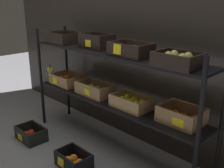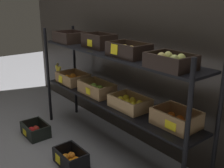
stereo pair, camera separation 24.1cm
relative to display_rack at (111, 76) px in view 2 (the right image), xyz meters
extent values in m
plane|color=gray|center=(0.01, 0.00, -0.72)|extent=(10.00, 10.00, 0.00)
cube|color=#2D2823|center=(0.01, 0.38, 0.16)|extent=(4.30, 0.12, 1.76)
cylinder|color=black|center=(-0.94, -0.17, -0.18)|extent=(0.03, 0.03, 1.08)
cylinder|color=black|center=(0.96, -0.17, -0.18)|extent=(0.03, 0.03, 1.08)
cylinder|color=black|center=(-0.94, 0.18, -0.18)|extent=(0.03, 0.03, 1.08)
cylinder|color=black|center=(0.96, 0.18, -0.18)|extent=(0.03, 0.03, 1.08)
cube|color=black|center=(0.01, 0.00, -0.24)|extent=(1.86, 0.32, 0.02)
cube|color=black|center=(0.01, 0.00, 0.21)|extent=(1.86, 0.32, 0.02)
cube|color=#A87F51|center=(-0.68, 0.00, -0.22)|extent=(0.34, 0.26, 0.01)
cube|color=#A87F51|center=(-0.68, -0.12, -0.17)|extent=(0.34, 0.02, 0.10)
cube|color=#A87F51|center=(-0.68, 0.12, -0.17)|extent=(0.34, 0.02, 0.10)
cube|color=#A87F51|center=(-0.84, 0.00, -0.17)|extent=(0.02, 0.23, 0.10)
cube|color=#A87F51|center=(-0.52, 0.00, -0.17)|extent=(0.02, 0.23, 0.10)
sphere|color=orange|center=(-0.73, -0.04, -0.18)|extent=(0.07, 0.07, 0.07)
sphere|color=orange|center=(-0.62, -0.05, -0.18)|extent=(0.07, 0.07, 0.07)
sphere|color=orange|center=(-0.74, 0.03, -0.18)|extent=(0.07, 0.07, 0.07)
sphere|color=orange|center=(-0.62, 0.04, -0.18)|extent=(0.07, 0.07, 0.07)
cube|color=yellow|center=(-0.72, -0.13, -0.17)|extent=(0.08, 0.01, 0.08)
cube|color=#A87F51|center=(-0.22, -0.01, -0.22)|extent=(0.37, 0.21, 0.01)
cube|color=#A87F51|center=(-0.22, -0.11, -0.16)|extent=(0.37, 0.02, 0.11)
cube|color=#A87F51|center=(-0.22, 0.09, -0.16)|extent=(0.37, 0.02, 0.11)
cube|color=#A87F51|center=(-0.40, -0.01, -0.16)|extent=(0.02, 0.18, 0.11)
cube|color=#A87F51|center=(-0.04, -0.01, -0.16)|extent=(0.02, 0.18, 0.11)
sphere|color=#95C740|center=(-0.31, -0.04, -0.18)|extent=(0.07, 0.07, 0.07)
sphere|color=#80B346|center=(-0.22, -0.03, -0.18)|extent=(0.07, 0.07, 0.07)
sphere|color=#8AC230|center=(-0.13, -0.03, -0.18)|extent=(0.07, 0.07, 0.07)
sphere|color=#90C83F|center=(-0.31, 0.02, -0.18)|extent=(0.07, 0.07, 0.07)
sphere|color=#8AB835|center=(-0.22, 0.02, -0.18)|extent=(0.07, 0.07, 0.07)
sphere|color=#81BD31|center=(-0.13, 0.02, -0.18)|extent=(0.07, 0.07, 0.07)
cube|color=yellow|center=(-0.21, -0.12, -0.17)|extent=(0.07, 0.01, 0.06)
cube|color=tan|center=(0.24, 0.01, -0.22)|extent=(0.34, 0.23, 0.01)
cube|color=tan|center=(0.24, -0.10, -0.17)|extent=(0.34, 0.02, 0.09)
cube|color=tan|center=(0.24, 0.11, -0.17)|extent=(0.34, 0.02, 0.09)
cube|color=tan|center=(0.08, 0.01, -0.17)|extent=(0.02, 0.19, 0.09)
cube|color=tan|center=(0.41, 0.01, -0.17)|extent=(0.02, 0.19, 0.09)
ellipsoid|color=yellow|center=(0.16, -0.03, -0.18)|extent=(0.06, 0.06, 0.08)
ellipsoid|color=yellow|center=(0.25, -0.03, -0.18)|extent=(0.06, 0.06, 0.08)
ellipsoid|color=yellow|center=(0.33, -0.03, -0.18)|extent=(0.06, 0.06, 0.08)
ellipsoid|color=yellow|center=(0.16, 0.04, -0.18)|extent=(0.06, 0.06, 0.08)
ellipsoid|color=yellow|center=(0.24, 0.04, -0.18)|extent=(0.06, 0.06, 0.08)
ellipsoid|color=yellow|center=(0.33, 0.04, -0.18)|extent=(0.06, 0.06, 0.08)
cube|color=#A87F51|center=(0.70, 0.05, -0.22)|extent=(0.32, 0.24, 0.01)
cube|color=#A87F51|center=(0.70, -0.06, -0.16)|extent=(0.32, 0.02, 0.11)
cube|color=#A87F51|center=(0.70, 0.17, -0.16)|extent=(0.32, 0.02, 0.11)
cube|color=#A87F51|center=(0.55, 0.05, -0.16)|extent=(0.02, 0.21, 0.11)
cube|color=#A87F51|center=(0.85, 0.05, -0.16)|extent=(0.02, 0.21, 0.11)
sphere|color=orange|center=(0.62, 0.02, -0.19)|extent=(0.06, 0.06, 0.06)
sphere|color=orange|center=(0.70, 0.01, -0.19)|extent=(0.06, 0.06, 0.06)
sphere|color=orange|center=(0.77, 0.02, -0.19)|extent=(0.06, 0.06, 0.06)
sphere|color=orange|center=(0.62, 0.09, -0.19)|extent=(0.06, 0.06, 0.06)
sphere|color=orange|center=(0.70, 0.09, -0.19)|extent=(0.06, 0.06, 0.06)
sphere|color=orange|center=(0.78, 0.09, -0.19)|extent=(0.06, 0.06, 0.06)
cube|color=yellow|center=(0.75, -0.07, -0.17)|extent=(0.10, 0.00, 0.06)
cube|color=black|center=(-0.68, -0.02, 0.23)|extent=(0.31, 0.25, 0.01)
cube|color=black|center=(-0.68, -0.13, 0.28)|extent=(0.31, 0.02, 0.10)
cube|color=black|center=(-0.68, 0.10, 0.28)|extent=(0.31, 0.02, 0.10)
cube|color=black|center=(-0.82, -0.02, 0.28)|extent=(0.02, 0.22, 0.10)
cube|color=black|center=(-0.53, -0.02, 0.28)|extent=(0.02, 0.22, 0.10)
sphere|color=#562846|center=(-0.76, -0.07, 0.26)|extent=(0.05, 0.05, 0.05)
sphere|color=#572351|center=(-0.71, -0.07, 0.26)|extent=(0.05, 0.05, 0.05)
sphere|color=#6D285D|center=(-0.65, -0.07, 0.26)|extent=(0.05, 0.05, 0.05)
sphere|color=#6A1C4D|center=(-0.59, -0.07, 0.26)|extent=(0.05, 0.05, 0.05)
sphere|color=#592953|center=(-0.76, -0.01, 0.26)|extent=(0.05, 0.05, 0.05)
sphere|color=#681B53|center=(-0.71, -0.02, 0.26)|extent=(0.05, 0.05, 0.05)
sphere|color=#662545|center=(-0.65, -0.01, 0.26)|extent=(0.05, 0.05, 0.05)
sphere|color=#5A1C50|center=(-0.60, -0.02, 0.26)|extent=(0.05, 0.05, 0.05)
sphere|color=#5D245D|center=(-0.76, 0.04, 0.26)|extent=(0.05, 0.05, 0.05)
sphere|color=#66174F|center=(-0.70, 0.04, 0.26)|extent=(0.05, 0.05, 0.05)
sphere|color=#5D2759|center=(-0.65, 0.04, 0.26)|extent=(0.05, 0.05, 0.05)
sphere|color=#671845|center=(-0.59, 0.05, 0.26)|extent=(0.05, 0.05, 0.05)
cube|color=black|center=(-0.22, 0.03, 0.23)|extent=(0.31, 0.20, 0.01)
cube|color=black|center=(-0.22, -0.07, 0.30)|extent=(0.31, 0.02, 0.12)
cube|color=black|center=(-0.22, 0.12, 0.30)|extent=(0.31, 0.02, 0.12)
cube|color=black|center=(-0.36, 0.03, 0.30)|extent=(0.02, 0.17, 0.12)
cube|color=black|center=(-0.07, 0.03, 0.30)|extent=(0.02, 0.17, 0.12)
ellipsoid|color=brown|center=(-0.29, 0.00, 0.27)|extent=(0.05, 0.05, 0.07)
ellipsoid|color=brown|center=(-0.22, 0.00, 0.27)|extent=(0.05, 0.05, 0.07)
ellipsoid|color=brown|center=(-0.15, 0.00, 0.27)|extent=(0.05, 0.05, 0.07)
ellipsoid|color=brown|center=(-0.29, 0.06, 0.27)|extent=(0.05, 0.05, 0.07)
ellipsoid|color=brown|center=(-0.22, 0.06, 0.27)|extent=(0.05, 0.05, 0.07)
ellipsoid|color=brown|center=(-0.14, 0.06, 0.27)|extent=(0.05, 0.05, 0.07)
cube|color=yellow|center=(-0.22, -0.08, 0.28)|extent=(0.07, 0.01, 0.06)
cube|color=black|center=(0.24, -0.02, 0.23)|extent=(0.34, 0.22, 0.01)
cube|color=black|center=(0.24, -0.12, 0.28)|extent=(0.34, 0.02, 0.10)
cube|color=black|center=(0.24, 0.09, 0.28)|extent=(0.34, 0.02, 0.10)
cube|color=black|center=(0.08, -0.02, 0.28)|extent=(0.02, 0.19, 0.10)
cube|color=black|center=(0.40, -0.02, 0.28)|extent=(0.02, 0.19, 0.10)
sphere|color=gold|center=(0.16, -0.04, 0.27)|extent=(0.07, 0.07, 0.07)
sphere|color=#D2C14F|center=(0.24, -0.05, 0.27)|extent=(0.07, 0.07, 0.07)
sphere|color=#CFC648|center=(0.32, -0.04, 0.27)|extent=(0.07, 0.07, 0.07)
sphere|color=gold|center=(0.16, 0.01, 0.27)|extent=(0.07, 0.07, 0.07)
sphere|color=#DBB258|center=(0.24, 0.02, 0.27)|extent=(0.07, 0.07, 0.07)
sphere|color=#DCC355|center=(0.32, 0.01, 0.27)|extent=(0.07, 0.07, 0.07)
cube|color=yellow|center=(0.20, -0.13, 0.29)|extent=(0.08, 0.01, 0.08)
cube|color=black|center=(0.69, -0.05, 0.23)|extent=(0.30, 0.23, 0.01)
cube|color=black|center=(0.69, -0.15, 0.28)|extent=(0.30, 0.02, 0.09)
cube|color=black|center=(0.69, 0.06, 0.28)|extent=(0.30, 0.02, 0.09)
cube|color=black|center=(0.55, -0.05, 0.28)|extent=(0.02, 0.20, 0.09)
cube|color=black|center=(0.84, -0.05, 0.28)|extent=(0.02, 0.20, 0.09)
ellipsoid|color=tan|center=(0.64, -0.08, 0.28)|extent=(0.07, 0.07, 0.09)
ellipsoid|color=#B7BE61|center=(0.74, -0.07, 0.28)|extent=(0.07, 0.07, 0.09)
ellipsoid|color=tan|center=(0.64, -0.02, 0.28)|extent=(0.07, 0.07, 0.09)
ellipsoid|color=#B8BE5D|center=(0.75, -0.01, 0.28)|extent=(0.07, 0.07, 0.09)
cylinder|color=brown|center=(-0.98, -0.03, -0.07)|extent=(0.02, 0.02, 0.02)
ellipsoid|color=yellow|center=(-1.00, -0.03, -0.13)|extent=(0.08, 0.03, 0.10)
ellipsoid|color=yellow|center=(-0.99, -0.03, -0.13)|extent=(0.06, 0.03, 0.10)
ellipsoid|color=yellow|center=(-0.98, -0.03, -0.13)|extent=(0.03, 0.03, 0.10)
ellipsoid|color=yellow|center=(-0.97, -0.02, -0.13)|extent=(0.07, 0.03, 0.10)
ellipsoid|color=yellow|center=(-0.96, -0.02, -0.13)|extent=(0.09, 0.03, 0.10)
cube|color=black|center=(-0.69, -0.48, -0.72)|extent=(0.31, 0.21, 0.01)
cube|color=black|center=(-0.69, -0.58, -0.65)|extent=(0.31, 0.02, 0.12)
cube|color=black|center=(-0.69, -0.38, -0.65)|extent=(0.31, 0.02, 0.12)
cube|color=black|center=(-0.84, -0.48, -0.65)|extent=(0.02, 0.18, 0.12)
cube|color=black|center=(-0.54, -0.48, -0.65)|extent=(0.02, 0.18, 0.12)
sphere|color=red|center=(-0.74, -0.50, -0.68)|extent=(0.07, 0.07, 0.07)
sphere|color=red|center=(-0.63, -0.50, -0.68)|extent=(0.07, 0.07, 0.07)
sphere|color=red|center=(-0.74, -0.45, -0.68)|extent=(0.07, 0.07, 0.07)
sphere|color=red|center=(-0.64, -0.45, -0.68)|extent=(0.07, 0.07, 0.07)
cube|color=yellow|center=(-0.72, -0.59, -0.67)|extent=(0.09, 0.01, 0.06)
cube|color=black|center=(0.00, -0.45, -0.72)|extent=(0.30, 0.20, 0.01)
cube|color=black|center=(0.00, -0.54, -0.65)|extent=(0.30, 0.02, 0.13)
cube|color=black|center=(0.00, -0.36, -0.65)|extent=(0.30, 0.02, 0.13)
cube|color=black|center=(-0.14, -0.45, -0.65)|extent=(0.02, 0.17, 0.13)
cube|color=black|center=(0.14, -0.45, -0.65)|extent=(0.02, 0.17, 0.13)
sphere|color=orange|center=(-0.06, -0.47, -0.67)|extent=(0.07, 0.07, 0.07)
sphere|color=orange|center=(0.05, -0.47, -0.67)|extent=(0.07, 0.07, 0.07)
sphere|color=orange|center=(-0.05, -0.42, -0.67)|extent=(0.07, 0.07, 0.07)
sphere|color=orange|center=(0.04, -0.43, -0.67)|extent=(0.07, 0.07, 0.07)
cube|color=yellow|center=(-0.05, -0.55, -0.65)|extent=(0.08, 0.01, 0.08)
camera|label=1|loc=(1.65, -1.61, 0.67)|focal=43.04mm
camera|label=2|loc=(1.81, -1.43, 0.67)|focal=43.04mm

